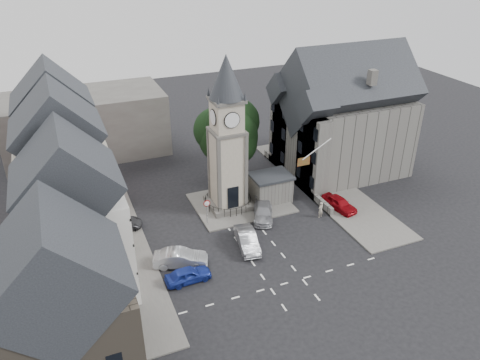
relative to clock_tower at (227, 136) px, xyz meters
name	(u,v)px	position (x,y,z in m)	size (l,w,h in m)	color
ground	(259,247)	(0.00, -7.99, -8.12)	(120.00, 120.00, 0.00)	black
pavement_west	(113,242)	(-12.50, -1.99, -8.05)	(6.00, 30.00, 0.14)	#595651
pavement_east	(324,185)	(12.00, 0.01, -8.05)	(6.00, 26.00, 0.14)	#595651
central_island	(241,203)	(1.50, 0.01, -8.04)	(10.00, 8.00, 0.16)	#595651
road_markings	(286,283)	(0.00, -13.49, -8.12)	(20.00, 8.00, 0.01)	silver
clock_tower	(227,136)	(0.00, 0.00, 0.00)	(4.86, 4.86, 16.25)	#4C4944
stone_shelter	(271,187)	(4.80, -0.49, -6.57)	(4.30, 3.30, 3.08)	#5E5B57
town_tree	(228,127)	(2.00, 5.01, -1.15)	(7.20, 7.20, 10.80)	black
warning_sign_post	(207,208)	(-3.20, -2.56, -6.09)	(0.70, 0.19, 2.85)	black
terrace_pink	(60,145)	(-15.50, 8.01, -1.54)	(8.10, 7.60, 12.80)	pink
terrace_cream	(66,178)	(-15.50, 0.01, -1.54)	(8.10, 7.60, 12.80)	beige
terrace_tudor	(75,227)	(-15.50, -7.99, -1.93)	(8.10, 7.60, 12.00)	silver
building_sw_stone	(66,322)	(-17.00, -16.99, -2.77)	(8.60, 7.60, 10.40)	#4F473B
backdrop_west	(86,124)	(-12.00, 20.01, -4.12)	(20.00, 10.00, 8.00)	#4C4944
east_building	(341,122)	(15.59, 3.01, -1.86)	(14.40, 11.40, 12.60)	#5E5B57
east_boundary_wall	(295,179)	(9.20, 2.01, -7.67)	(0.40, 16.00, 0.90)	#5E5B57
flagpole	(317,149)	(8.00, -3.99, -1.12)	(3.68, 0.10, 2.74)	white
car_west_blue	(188,275)	(-7.50, -10.07, -7.45)	(1.58, 3.92, 1.33)	navy
car_west_silver	(180,258)	(-7.50, -7.80, -7.34)	(1.65, 4.73, 1.56)	#B3B7BB
car_west_grey	(120,224)	(-11.46, 0.01, -7.51)	(2.02, 4.38, 1.22)	#313134
car_island_silver	(247,240)	(-1.00, -7.49, -7.35)	(1.63, 4.68, 1.54)	gray
car_island_east	(263,212)	(2.50, -3.49, -7.44)	(1.90, 4.68, 1.36)	#999AA0
car_east_red	(339,203)	(10.65, -5.05, -7.41)	(1.69, 4.20, 1.43)	maroon
pedestrian	(321,210)	(8.00, -5.65, -7.23)	(0.65, 0.42, 1.77)	#B0A491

